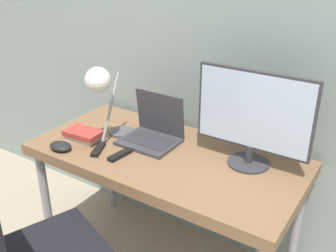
# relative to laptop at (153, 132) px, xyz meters

# --- Properties ---
(wall_back) EXTENTS (8.00, 0.05, 2.60)m
(wall_back) POSITION_rel_laptop_xyz_m (0.13, 0.34, 0.47)
(wall_back) COLOR gray
(wall_back) RESTS_ON ground_plane
(desk) EXTENTS (1.44, 0.70, 0.78)m
(desk) POSITION_rel_laptop_xyz_m (0.13, -0.08, -0.12)
(desk) COLOR brown
(desk) RESTS_ON ground_plane
(laptop) EXTENTS (0.31, 0.25, 0.26)m
(laptop) POSITION_rel_laptop_xyz_m (0.00, 0.00, 0.00)
(laptop) COLOR #38383D
(laptop) RESTS_ON desk
(monitor) EXTENTS (0.57, 0.21, 0.48)m
(monitor) POSITION_rel_laptop_xyz_m (0.55, 0.06, 0.21)
(monitor) COLOR #333338
(monitor) RESTS_ON desk
(desk_lamp) EXTENTS (0.14, 0.30, 0.44)m
(desk_lamp) POSITION_rel_laptop_xyz_m (-0.20, -0.16, 0.27)
(desk_lamp) COLOR #4C4C51
(desk_lamp) RESTS_ON desk
(office_chair) EXTENTS (0.61, 0.64, 1.07)m
(office_chair) POSITION_rel_laptop_xyz_m (-0.10, -0.84, -0.25)
(office_chair) COLOR black
(office_chair) RESTS_ON ground_plane
(book_stack) EXTENTS (0.22, 0.17, 0.06)m
(book_stack) POSITION_rel_laptop_xyz_m (-0.33, -0.19, -0.02)
(book_stack) COLOR silver
(book_stack) RESTS_ON desk
(tv_remote) EXTENTS (0.10, 0.15, 0.02)m
(tv_remote) POSITION_rel_laptop_xyz_m (-0.17, -0.26, -0.04)
(tv_remote) COLOR black
(tv_remote) RESTS_ON desk
(media_remote) EXTENTS (0.06, 0.15, 0.02)m
(media_remote) POSITION_rel_laptop_xyz_m (-0.04, -0.24, -0.04)
(media_remote) COLOR black
(media_remote) RESTS_ON desk
(game_controller) EXTENTS (0.13, 0.09, 0.04)m
(game_controller) POSITION_rel_laptop_xyz_m (-0.35, -0.35, -0.03)
(game_controller) COLOR black
(game_controller) RESTS_ON desk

